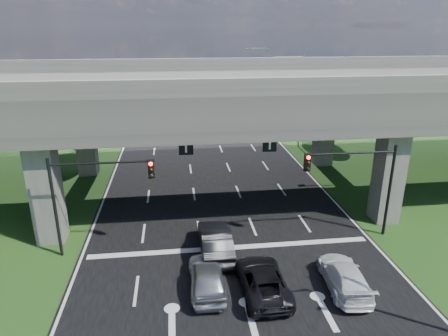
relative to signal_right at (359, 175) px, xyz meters
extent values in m
plane|color=#1E4616|center=(-7.82, -3.94, -4.19)|extent=(160.00, 160.00, 0.00)
cube|color=black|center=(-7.82, 6.06, -4.17)|extent=(18.00, 120.00, 0.03)
cube|color=#34312F|center=(-7.82, 8.06, 3.81)|extent=(80.00, 15.00, 2.00)
cube|color=#595652|center=(-7.82, 0.81, 5.31)|extent=(80.00, 0.50, 1.00)
cube|color=#595652|center=(-7.82, 15.31, 5.31)|extent=(80.00, 0.50, 1.00)
cube|color=#595652|center=(-18.82, 2.06, -0.69)|extent=(1.60, 1.60, 7.00)
cube|color=#595652|center=(-18.82, 14.06, -0.69)|extent=(1.60, 1.60, 7.00)
cube|color=#595652|center=(3.18, 2.06, -0.69)|extent=(1.60, 1.60, 7.00)
cube|color=#595652|center=(3.18, 14.06, -0.69)|extent=(1.60, 1.60, 7.00)
cube|color=black|center=(-10.32, 1.06, 1.81)|extent=(0.85, 0.06, 0.85)
cube|color=black|center=(-5.32, 1.06, 1.81)|extent=(0.85, 0.06, 0.85)
cylinder|color=black|center=(2.18, 0.06, -1.19)|extent=(0.18, 0.18, 6.00)
cylinder|color=black|center=(-0.57, 0.06, 1.41)|extent=(5.50, 0.12, 0.12)
cube|color=black|center=(-3.32, -0.12, 1.01)|extent=(0.35, 0.28, 1.05)
sphere|color=#FF0C05|center=(-3.32, -0.28, 1.36)|extent=(0.22, 0.22, 0.22)
cylinder|color=black|center=(-17.82, 0.06, -1.19)|extent=(0.18, 0.18, 6.00)
cylinder|color=black|center=(-15.07, 0.06, 1.41)|extent=(5.50, 0.12, 0.12)
cube|color=black|center=(-12.32, -0.12, 1.01)|extent=(0.35, 0.28, 1.05)
sphere|color=#FF0C05|center=(-12.32, -0.28, 1.36)|extent=(0.22, 0.22, 0.22)
cylinder|color=gray|center=(2.68, 20.06, 0.81)|extent=(0.16, 0.16, 10.00)
cylinder|color=gray|center=(1.18, 20.06, 5.51)|extent=(3.00, 0.10, 0.10)
cube|color=gray|center=(-0.32, 20.06, 5.41)|extent=(0.60, 0.25, 0.18)
cylinder|color=gray|center=(2.68, 36.06, 0.81)|extent=(0.16, 0.16, 10.00)
cylinder|color=gray|center=(1.18, 36.06, 5.51)|extent=(3.00, 0.10, 0.10)
cube|color=gray|center=(-0.32, 36.06, 5.41)|extent=(0.60, 0.25, 0.18)
cylinder|color=black|center=(-21.82, 22.06, -2.54)|extent=(0.36, 0.36, 3.30)
sphere|color=#144913|center=(-21.82, 22.06, 0.46)|extent=(4.50, 4.50, 4.50)
sphere|color=#144913|center=(-21.42, 21.76, 1.81)|extent=(3.60, 3.60, 3.60)
sphere|color=#144913|center=(-22.12, 22.46, -0.44)|extent=(3.30, 3.30, 3.30)
cylinder|color=black|center=(-24.82, 30.06, -2.76)|extent=(0.36, 0.36, 2.86)
sphere|color=#144913|center=(-24.82, 30.06, -0.16)|extent=(3.90, 3.90, 3.90)
sphere|color=#144913|center=(-24.42, 29.76, 1.01)|extent=(3.12, 3.12, 3.12)
sphere|color=#144913|center=(-25.12, 30.46, -0.94)|extent=(2.86, 2.86, 2.86)
cylinder|color=black|center=(-20.82, 38.06, -2.43)|extent=(0.36, 0.36, 3.52)
sphere|color=#144913|center=(-20.82, 38.06, 0.77)|extent=(4.80, 4.80, 4.80)
sphere|color=#144913|center=(-20.42, 37.76, 2.21)|extent=(3.84, 3.84, 3.84)
sphere|color=#144913|center=(-21.12, 38.46, -0.19)|extent=(3.52, 3.52, 3.52)
cylinder|color=black|center=(5.18, 24.06, -2.65)|extent=(0.36, 0.36, 3.08)
sphere|color=#144913|center=(5.18, 24.06, 0.15)|extent=(4.20, 4.20, 4.20)
sphere|color=#144913|center=(5.58, 23.76, 1.41)|extent=(3.36, 3.36, 3.36)
sphere|color=#144913|center=(4.88, 24.46, -0.69)|extent=(3.08, 3.08, 3.08)
cylinder|color=black|center=(8.18, 32.06, -2.76)|extent=(0.36, 0.36, 2.86)
sphere|color=#144913|center=(8.18, 32.06, -0.16)|extent=(3.90, 3.90, 3.90)
sphere|color=#144913|center=(8.58, 31.76, 1.01)|extent=(3.12, 3.12, 3.12)
sphere|color=#144913|center=(7.88, 32.46, -0.94)|extent=(2.86, 2.86, 2.86)
cylinder|color=black|center=(4.18, 40.06, -2.54)|extent=(0.36, 0.36, 3.30)
sphere|color=#144913|center=(4.18, 40.06, 0.46)|extent=(4.50, 4.50, 4.50)
sphere|color=#144913|center=(4.58, 39.76, 1.81)|extent=(3.60, 3.60, 3.60)
sphere|color=#144913|center=(3.88, 40.46, -0.44)|extent=(3.30, 3.30, 3.30)
imported|color=#B3B5BB|center=(-9.62, -4.24, -3.41)|extent=(1.78, 4.40, 1.50)
imported|color=black|center=(-8.85, -0.94, -3.34)|extent=(1.77, 4.97, 1.63)
imported|color=white|center=(-2.67, -5.01, -3.49)|extent=(2.22, 4.73, 1.34)
imported|color=black|center=(-6.88, -4.82, -3.49)|extent=(2.29, 4.86, 1.34)
camera|label=1|loc=(-10.92, -21.37, 8.54)|focal=32.00mm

